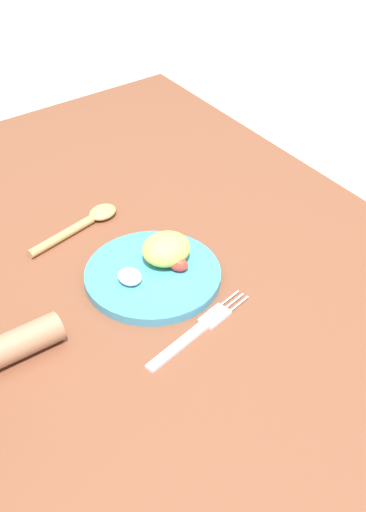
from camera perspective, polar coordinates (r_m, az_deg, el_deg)
name	(u,v)px	position (r m, az deg, el deg)	size (l,w,h in m)	color
dining_table	(174,327)	(1.17, -0.74, -5.77)	(1.39, 0.88, 0.75)	brown
plate	(157,268)	(1.14, -2.15, -0.96)	(0.22, 0.22, 0.06)	teal
fork	(196,331)	(1.05, 1.10, -6.11)	(0.07, 0.21, 0.01)	silver
spoon	(85,223)	(1.26, -7.97, 2.68)	(0.07, 0.19, 0.02)	tan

